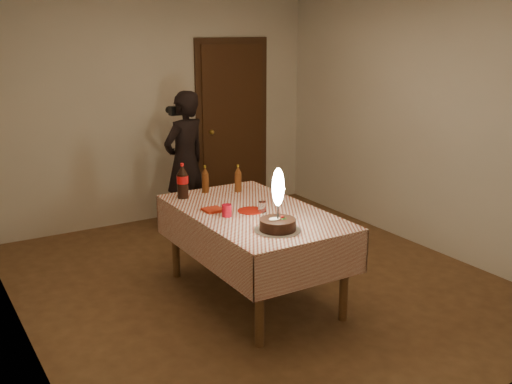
# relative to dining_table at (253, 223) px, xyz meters

# --- Properties ---
(ground) EXTENTS (4.00, 4.50, 0.01)m
(ground) POSITION_rel_dining_table_xyz_m (0.18, 0.25, -0.67)
(ground) COLOR brown
(ground) RESTS_ON ground
(room_shell) EXTENTS (4.04, 4.54, 2.62)m
(room_shell) POSITION_rel_dining_table_xyz_m (0.22, 0.32, 0.98)
(room_shell) COLOR beige
(room_shell) RESTS_ON ground
(dining_table) EXTENTS (1.02, 1.72, 0.78)m
(dining_table) POSITION_rel_dining_table_xyz_m (0.00, 0.00, 0.00)
(dining_table) COLOR brown
(dining_table) RESTS_ON ground
(birthday_cake) EXTENTS (0.35, 0.35, 0.48)m
(birthday_cake) POSITION_rel_dining_table_xyz_m (-0.10, -0.52, 0.22)
(birthday_cake) COLOR white
(birthday_cake) RESTS_ON dining_table
(red_plate) EXTENTS (0.22, 0.22, 0.01)m
(red_plate) POSITION_rel_dining_table_xyz_m (-0.02, 0.00, 0.11)
(red_plate) COLOR #A6160B
(red_plate) RESTS_ON dining_table
(red_cup) EXTENTS (0.08, 0.08, 0.10)m
(red_cup) POSITION_rel_dining_table_xyz_m (-0.26, -0.02, 0.15)
(red_cup) COLOR #B30C1E
(red_cup) RESTS_ON dining_table
(clear_cup) EXTENTS (0.07, 0.07, 0.09)m
(clear_cup) POSITION_rel_dining_table_xyz_m (0.05, -0.08, 0.15)
(clear_cup) COLOR white
(clear_cup) RESTS_ON dining_table
(napkin_stack) EXTENTS (0.15, 0.15, 0.02)m
(napkin_stack) POSITION_rel_dining_table_xyz_m (-0.29, 0.17, 0.11)
(napkin_stack) COLOR #B12914
(napkin_stack) RESTS_ON dining_table
(cola_bottle) EXTENTS (0.10, 0.10, 0.32)m
(cola_bottle) POSITION_rel_dining_table_xyz_m (-0.34, 0.66, 0.26)
(cola_bottle) COLOR black
(cola_bottle) RESTS_ON dining_table
(amber_bottle_left) EXTENTS (0.06, 0.06, 0.25)m
(amber_bottle_left) POSITION_rel_dining_table_xyz_m (-0.08, 0.72, 0.22)
(amber_bottle_left) COLOR #56290E
(amber_bottle_left) RESTS_ON dining_table
(amber_bottle_right) EXTENTS (0.06, 0.06, 0.25)m
(amber_bottle_right) POSITION_rel_dining_table_xyz_m (0.19, 0.59, 0.22)
(amber_bottle_right) COLOR #56290E
(amber_bottle_right) RESTS_ON dining_table
(photographer) EXTENTS (0.67, 0.55, 1.58)m
(photographer) POSITION_rel_dining_table_xyz_m (0.27, 1.92, 0.12)
(photographer) COLOR black
(photographer) RESTS_ON ground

